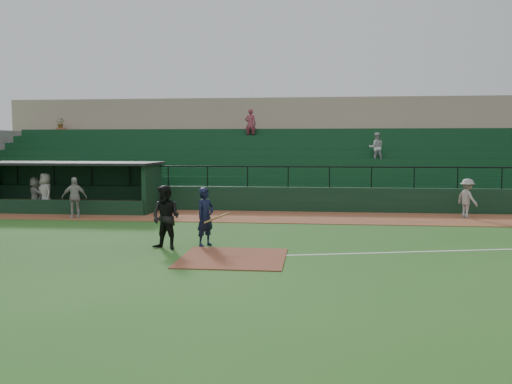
# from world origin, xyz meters

# --- Properties ---
(ground) EXTENTS (90.00, 90.00, 0.00)m
(ground) POSITION_xyz_m (0.00, 0.00, 0.00)
(ground) COLOR #24521A
(ground) RESTS_ON ground
(warning_track) EXTENTS (40.00, 4.00, 0.03)m
(warning_track) POSITION_xyz_m (0.00, 8.00, 0.01)
(warning_track) COLOR brown
(warning_track) RESTS_ON ground
(home_plate_dirt) EXTENTS (3.00, 3.00, 0.03)m
(home_plate_dirt) POSITION_xyz_m (0.00, -1.00, 0.01)
(home_plate_dirt) COLOR brown
(home_plate_dirt) RESTS_ON ground
(foul_line) EXTENTS (17.49, 4.44, 0.01)m
(foul_line) POSITION_xyz_m (8.00, 1.20, 0.01)
(foul_line) COLOR white
(foul_line) RESTS_ON ground
(stadium_structure) EXTENTS (38.00, 13.08, 6.40)m
(stadium_structure) POSITION_xyz_m (-0.00, 16.46, 2.30)
(stadium_structure) COLOR black
(stadium_structure) RESTS_ON ground
(dugout) EXTENTS (8.90, 3.20, 2.42)m
(dugout) POSITION_xyz_m (-9.75, 9.56, 1.33)
(dugout) COLOR black
(dugout) RESTS_ON ground
(batter_at_plate) EXTENTS (1.17, 0.83, 1.90)m
(batter_at_plate) POSITION_xyz_m (-1.17, 0.80, 0.95)
(batter_at_plate) COLOR black
(batter_at_plate) RESTS_ON ground
(umpire) EXTENTS (1.17, 1.04, 2.01)m
(umpire) POSITION_xyz_m (-2.29, 0.14, 1.00)
(umpire) COLOR black
(umpire) RESTS_ON ground
(runner) EXTENTS (1.08, 1.29, 1.74)m
(runner) POSITION_xyz_m (9.03, 8.57, 0.90)
(runner) COLOR gray
(runner) RESTS_ON warning_track
(dugout_player_a) EXTENTS (1.14, 0.77, 1.80)m
(dugout_player_a) POSITION_xyz_m (-8.32, 6.70, 0.93)
(dugout_player_a) COLOR #A8A29D
(dugout_player_a) RESTS_ON warning_track
(dugout_player_b) EXTENTS (1.11, 1.06, 1.91)m
(dugout_player_b) POSITION_xyz_m (-10.42, 8.17, 0.98)
(dugout_player_b) COLOR #A29E98
(dugout_player_b) RESTS_ON warning_track
(dugout_player_c) EXTENTS (1.51, 1.42, 1.69)m
(dugout_player_c) POSITION_xyz_m (-11.14, 8.53, 0.88)
(dugout_player_c) COLOR #A6A19B
(dugout_player_c) RESTS_ON warning_track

